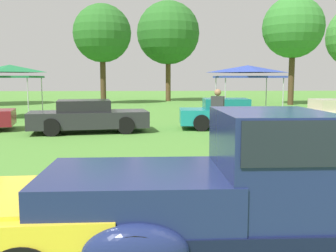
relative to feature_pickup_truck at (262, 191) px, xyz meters
name	(u,v)px	position (x,y,z in m)	size (l,w,h in m)	color
feature_pickup_truck	(262,191)	(0.00, 0.00, 0.00)	(4.50, 1.84, 1.70)	black
show_car_charcoal	(88,117)	(-3.54, 10.88, -0.27)	(4.59, 2.41, 1.22)	#28282D
show_car_teal	(229,114)	(1.97, 11.75, -0.27)	(4.07, 1.85, 1.22)	teal
spectator_near_truck	(217,113)	(0.97, 8.58, 0.05)	(0.46, 0.36, 1.69)	#283351
canopy_tent_left_field	(10,70)	(-8.30, 16.44, 1.55)	(2.72, 2.72, 2.71)	#B7B7BC
canopy_tent_center_field	(248,71)	(3.95, 16.89, 1.56)	(3.23, 3.23, 2.71)	#B7B7BC
treeline_mid_left	(102,34)	(-4.98, 27.58, 4.62)	(4.52, 4.52, 7.78)	#47331E
treeline_center	(168,33)	(0.33, 31.21, 5.10)	(5.49, 5.49, 8.73)	brown
treeline_mid_right	(293,28)	(9.51, 25.83, 4.93)	(4.59, 4.59, 8.13)	#47331E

